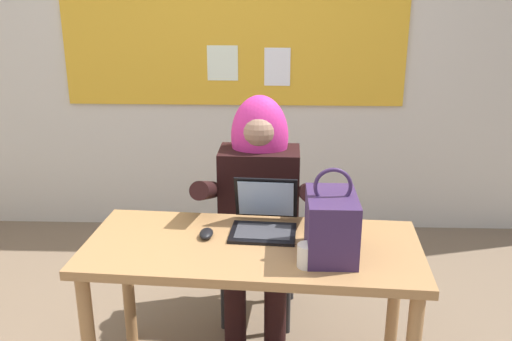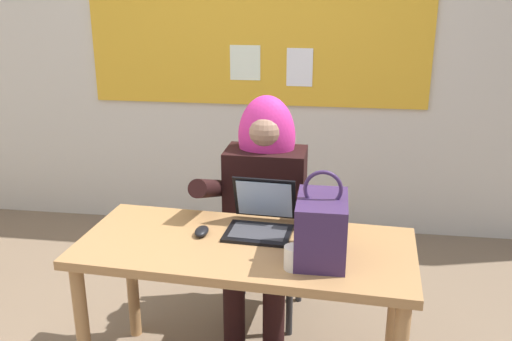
{
  "view_description": "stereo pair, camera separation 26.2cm",
  "coord_description": "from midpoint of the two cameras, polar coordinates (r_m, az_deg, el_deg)",
  "views": [
    {
      "loc": [
        0.3,
        -2.06,
        1.79
      ],
      "look_at": [
        0.21,
        0.42,
        0.96
      ],
      "focal_mm": 39.38,
      "sensor_mm": 36.0,
      "label": 1
    },
    {
      "loc": [
        0.56,
        -2.04,
        1.79
      ],
      "look_at": [
        0.21,
        0.42,
        0.96
      ],
      "focal_mm": 39.38,
      "sensor_mm": 36.0,
      "label": 2
    }
  ],
  "objects": [
    {
      "name": "chair_at_desk",
      "position": [
        3.13,
        3.61,
        -5.77
      ],
      "size": [
        0.45,
        0.45,
        0.89
      ],
      "rotation": [
        0.0,
        0.0,
        -1.65
      ],
      "color": "#2D3347",
      "rests_on": "ground"
    },
    {
      "name": "person_costumed",
      "position": [
        2.93,
        3.34,
        -2.67
      ],
      "size": [
        0.6,
        0.61,
        1.24
      ],
      "rotation": [
        0.0,
        0.0,
        -1.59
      ],
      "color": "black",
      "rests_on": "ground"
    },
    {
      "name": "laptop",
      "position": [
        2.55,
        3.44,
        -5.03
      ],
      "size": [
        0.31,
        0.32,
        0.23
      ],
      "rotation": [
        0.0,
        0.0,
        -0.07
      ],
      "color": "black",
      "rests_on": "desk_main"
    },
    {
      "name": "computer_mouse",
      "position": [
        2.51,
        -2.58,
        -6.24
      ],
      "size": [
        0.06,
        0.1,
        0.03
      ],
      "primitive_type": "ellipsoid",
      "rotation": [
        0.0,
        0.0,
        -0.02
      ],
      "color": "black",
      "rests_on": "desk_main"
    },
    {
      "name": "desk_main",
      "position": [
        2.47,
        1.94,
        -9.53
      ],
      "size": [
        1.48,
        0.72,
        0.72
      ],
      "rotation": [
        0.0,
        0.0,
        -0.07
      ],
      "color": "#A37547",
      "rests_on": "ground"
    },
    {
      "name": "wall_back_bulletin",
      "position": [
        4.05,
        2.08,
        13.01
      ],
      "size": [
        6.12,
        2.03,
        2.77
      ],
      "color": "beige",
      "rests_on": "ground"
    },
    {
      "name": "coffee_mug",
      "position": [
        2.23,
        7.28,
        -8.87
      ],
      "size": [
        0.08,
        0.08,
        0.09
      ],
      "primitive_type": "cylinder",
      "color": "silver",
      "rests_on": "desk_main"
    },
    {
      "name": "handbag",
      "position": [
        2.29,
        9.94,
        -5.81
      ],
      "size": [
        0.2,
        0.3,
        0.38
      ],
      "rotation": [
        0.0,
        0.0,
        -0.15
      ],
      "color": "#38234C",
      "rests_on": "desk_main"
    }
  ]
}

